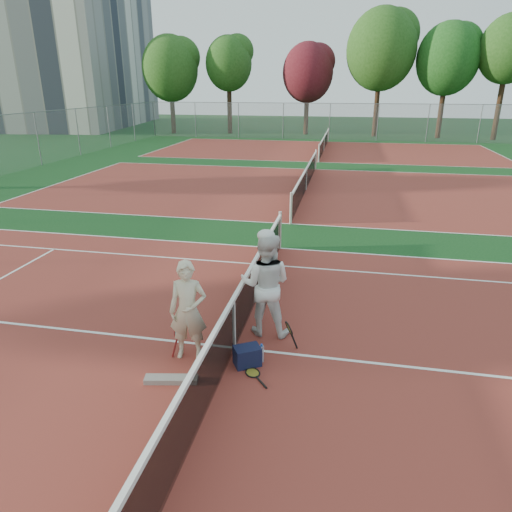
% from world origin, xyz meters
% --- Properties ---
extents(ground, '(130.00, 130.00, 0.00)m').
position_xyz_m(ground, '(0.00, 0.00, 0.00)').
color(ground, '#0F3915').
rests_on(ground, ground).
extents(court_main, '(23.77, 10.97, 0.01)m').
position_xyz_m(court_main, '(0.00, 0.00, 0.00)').
color(court_main, maroon).
rests_on(court_main, ground).
extents(court_far_a, '(23.77, 10.97, 0.01)m').
position_xyz_m(court_far_a, '(0.00, 13.50, 0.00)').
color(court_far_a, maroon).
rests_on(court_far_a, ground).
extents(court_far_b, '(23.77, 10.97, 0.01)m').
position_xyz_m(court_far_b, '(0.00, 27.00, 0.00)').
color(court_far_b, maroon).
rests_on(court_far_b, ground).
extents(net_main, '(0.10, 10.98, 1.02)m').
position_xyz_m(net_main, '(0.00, 0.00, 0.51)').
color(net_main, black).
rests_on(net_main, ground).
extents(net_far_a, '(0.10, 10.98, 1.02)m').
position_xyz_m(net_far_a, '(0.00, 13.50, 0.51)').
color(net_far_a, black).
rests_on(net_far_a, ground).
extents(net_far_b, '(0.10, 10.98, 1.02)m').
position_xyz_m(net_far_b, '(0.00, 27.00, 0.51)').
color(net_far_b, black).
rests_on(net_far_b, ground).
extents(fence_back, '(32.00, 0.06, 3.00)m').
position_xyz_m(fence_back, '(0.00, 34.00, 1.50)').
color(fence_back, slate).
rests_on(fence_back, ground).
extents(apartment_block, '(12.96, 23.18, 15.00)m').
position_xyz_m(apartment_block, '(-28.00, 44.00, 7.50)').
color(apartment_block, beige).
rests_on(apartment_block, ground).
extents(player_a, '(0.70, 0.51, 1.78)m').
position_xyz_m(player_a, '(-0.70, -0.40, 0.89)').
color(player_a, beige).
rests_on(player_a, ground).
extents(player_b, '(0.98, 0.77, 2.00)m').
position_xyz_m(player_b, '(0.44, 0.69, 1.00)').
color(player_b, white).
rests_on(player_b, ground).
extents(racket_red, '(0.36, 0.36, 0.57)m').
position_xyz_m(racket_red, '(-0.90, -0.35, 0.28)').
color(racket_red, maroon).
rests_on(racket_red, ground).
extents(racket_black_held, '(0.35, 0.36, 0.57)m').
position_xyz_m(racket_black_held, '(0.97, 0.13, 0.29)').
color(racket_black_held, black).
rests_on(racket_black_held, ground).
extents(racket_spare, '(0.59, 0.63, 0.03)m').
position_xyz_m(racket_spare, '(0.48, -0.70, 0.01)').
color(racket_spare, black).
rests_on(racket_spare, ground).
extents(sports_bag_navy, '(0.52, 0.48, 0.34)m').
position_xyz_m(sports_bag_navy, '(0.34, -0.46, 0.17)').
color(sports_bag_navy, black).
rests_on(sports_bag_navy, ground).
extents(sports_bag_purple, '(0.29, 0.20, 0.23)m').
position_xyz_m(sports_bag_purple, '(0.26, -0.31, 0.12)').
color(sports_bag_purple, black).
rests_on(sports_bag_purple, ground).
extents(net_cover_canvas, '(0.88, 0.35, 0.09)m').
position_xyz_m(net_cover_canvas, '(-0.75, -1.17, 0.04)').
color(net_cover_canvas, slate).
rests_on(net_cover_canvas, ground).
extents(water_bottle, '(0.09, 0.09, 0.30)m').
position_xyz_m(water_bottle, '(0.56, -0.32, 0.15)').
color(water_bottle, silver).
rests_on(water_bottle, ground).
extents(tree_back_0, '(5.22, 5.22, 8.89)m').
position_xyz_m(tree_back_0, '(-15.21, 36.82, 5.87)').
color(tree_back_0, '#382314').
rests_on(tree_back_0, ground).
extents(tree_back_1, '(4.31, 4.31, 8.79)m').
position_xyz_m(tree_back_1, '(-9.76, 37.73, 6.27)').
color(tree_back_1, '#382314').
rests_on(tree_back_1, ground).
extents(tree_back_maroon, '(4.64, 4.64, 8.18)m').
position_xyz_m(tree_back_maroon, '(-2.41, 38.23, 5.48)').
color(tree_back_maroon, '#382314').
rests_on(tree_back_maroon, ground).
extents(tree_back_3, '(5.99, 5.99, 10.77)m').
position_xyz_m(tree_back_3, '(3.95, 37.61, 7.30)').
color(tree_back_3, '#382314').
rests_on(tree_back_3, ground).
extents(tree_back_4, '(5.19, 5.19, 9.50)m').
position_xyz_m(tree_back_4, '(9.46, 37.35, 6.49)').
color(tree_back_4, '#382314').
rests_on(tree_back_4, ground).
extents(tree_back_5, '(4.71, 4.71, 9.88)m').
position_xyz_m(tree_back_5, '(13.92, 36.69, 7.13)').
color(tree_back_5, '#382314').
rests_on(tree_back_5, ground).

